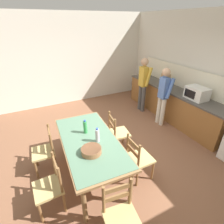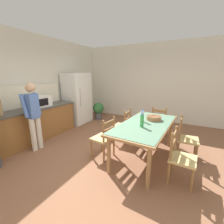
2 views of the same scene
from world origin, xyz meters
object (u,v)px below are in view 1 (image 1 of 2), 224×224
object	(u,v)px
bottle_off_centre	(97,135)
chair_head_end	(121,217)
bottle_near_centre	(85,127)
chair_side_far_left	(118,133)
chair_side_near_right	(50,186)
microwave	(197,93)
chair_side_near_left	(45,151)
person_at_sink	(143,82)
person_at_counter	(163,94)
serving_bowl	(91,150)
paper_bag	(165,80)
dining_table	(90,143)
chair_side_far_right	(138,158)

from	to	relation	value
bottle_off_centre	chair_head_end	world-z (taller)	bottle_off_centre
bottle_off_centre	chair_head_end	size ratio (longest dim) A/B	0.30
bottle_near_centre	chair_side_far_left	xyz separation A→B (m)	(-0.16, 0.77, -0.46)
chair_head_end	chair_side_near_right	bearing A→B (deg)	136.45
microwave	chair_side_near_left	distance (m)	3.71
microwave	chair_side_near_left	world-z (taller)	microwave
person_at_sink	person_at_counter	bearing A→B (deg)	-91.24
chair_side_near_left	chair_head_end	distance (m)	1.86
microwave	serving_bowl	world-z (taller)	microwave
chair_head_end	person_at_counter	world-z (taller)	person_at_counter
bottle_near_centre	bottle_off_centre	world-z (taller)	same
paper_bag	chair_side_near_right	bearing A→B (deg)	-64.30
microwave	dining_table	size ratio (longest dim) A/B	0.25
chair_side_near_left	chair_side_far_left	size ratio (longest dim) A/B	1.00
chair_side_near_left	chair_side_far_left	world-z (taller)	same
dining_table	bottle_off_centre	bearing A→B (deg)	47.29
microwave	bottle_off_centre	bearing A→B (deg)	-82.56
dining_table	chair_side_near_right	xyz separation A→B (m)	(0.39, -0.78, -0.25)
chair_head_end	dining_table	bearing A→B (deg)	93.94
paper_bag	dining_table	size ratio (longest dim) A/B	0.18
person_at_sink	chair_side_far_left	bearing A→B (deg)	-139.41
chair_side_far_left	chair_side_far_right	bearing A→B (deg)	-175.69
chair_side_near_right	dining_table	bearing A→B (deg)	114.38
microwave	paper_bag	world-z (taller)	paper_bag
microwave	chair_side_far_left	distance (m)	2.22
microwave	person_at_counter	world-z (taller)	person_at_counter
chair_head_end	chair_side_far_right	bearing A→B (deg)	51.21
dining_table	bottle_near_centre	xyz separation A→B (m)	(-0.24, 0.01, 0.20)
chair_side_near_right	person_at_sink	size ratio (longest dim) A/B	0.54
paper_bag	bottle_near_centre	xyz separation A→B (m)	(1.14, -2.90, -0.17)
chair_side_near_right	bottle_near_centre	bearing A→B (deg)	126.33
serving_bowl	chair_side_far_left	world-z (taller)	chair_side_far_left
chair_side_near_left	chair_side_far_right	xyz separation A→B (m)	(0.95, 1.47, 0.00)
paper_bag	bottle_near_centre	bearing A→B (deg)	-68.44
paper_bag	serving_bowl	world-z (taller)	paper_bag
serving_bowl	chair_head_end	bearing A→B (deg)	1.44
paper_bag	bottle_off_centre	world-z (taller)	paper_bag
serving_bowl	chair_side_near_right	size ratio (longest dim) A/B	0.35
serving_bowl	chair_side_far_left	bearing A→B (deg)	130.05
bottle_near_centre	bottle_off_centre	xyz separation A→B (m)	(0.34, 0.10, 0.00)
bottle_near_centre	person_at_sink	world-z (taller)	person_at_sink
microwave	person_at_sink	size ratio (longest dim) A/B	0.30
bottle_near_centre	person_at_sink	distance (m)	2.87
chair_side_near_right	person_at_sink	xyz separation A→B (m)	(-2.19, 3.20, 0.50)
microwave	person_at_sink	world-z (taller)	person_at_sink
chair_head_end	person_at_counter	xyz separation A→B (m)	(-2.11, 2.46, 0.45)
bottle_near_centre	chair_side_near_right	bearing A→B (deg)	-51.49
bottle_near_centre	person_at_sink	size ratio (longest dim) A/B	0.16
serving_bowl	dining_table	bearing A→B (deg)	165.25
microwave	chair_side_far_right	bearing A→B (deg)	-71.27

